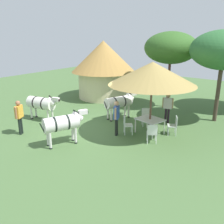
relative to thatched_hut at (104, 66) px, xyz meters
The scene contains 16 objects.
ground_plane 7.10m from the thatched_hut, 56.40° to the right, with size 36.00×36.00×0.00m, color #496A3A.
thatched_hut is the anchor object (origin of this frame).
shade_umbrella 7.57m from the thatched_hut, 34.37° to the right, with size 4.03×4.03×3.45m.
patio_dining_table 7.73m from the thatched_hut, 34.37° to the right, with size 1.39×1.23×0.74m.
patio_chair_east_end 7.54m from the thatched_hut, 42.96° to the right, with size 0.60×0.61×0.90m.
patio_chair_near_hut 8.79m from the thatched_hut, 37.28° to the right, with size 0.60×0.59×0.90m.
patio_chair_west_end 8.31m from the thatched_hut, 27.15° to the right, with size 0.58×0.59×0.90m.
patio_chair_near_lawn 6.72m from the thatched_hut, 31.39° to the right, with size 0.61×0.60×0.90m.
guest_beside_umbrella 7.50m from the thatched_hut, 46.82° to the right, with size 0.38×0.56×1.68m.
guest_behind_table 6.81m from the thatched_hut, 20.63° to the right, with size 0.56×0.31×1.62m.
standing_watcher 8.25m from the thatched_hut, 80.95° to the right, with size 0.39×0.54×1.67m.
zebra_nearest_camera 8.63m from the thatched_hut, 63.50° to the right, with size 1.18×2.03×1.52m.
zebra_by_umbrella 5.19m from the thatched_hut, 41.41° to the right, with size 1.11×2.16×1.49m.
zebra_toward_hut 6.25m from the thatched_hut, 85.79° to the right, with size 2.23×0.94×1.48m.
acacia_tree_left_background 5.20m from the thatched_hut, ahead, with size 3.27×3.27×4.78m.
acacia_tree_far_lawn 8.41m from the thatched_hut, ahead, with size 3.38×3.38×4.86m.
Camera 1 is at (7.76, -8.77, 4.70)m, focal length 39.86 mm.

